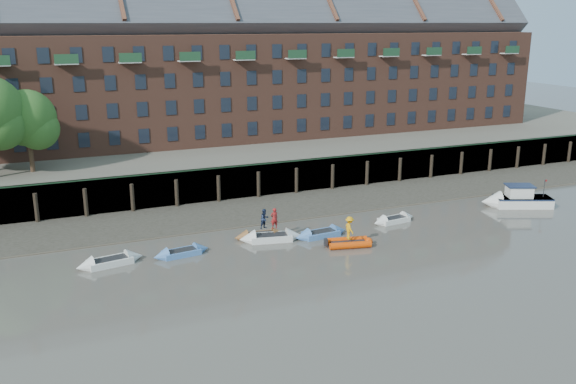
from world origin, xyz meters
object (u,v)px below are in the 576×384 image
rib_tender (350,243)px  person_rower_b (265,219)px  rowboat_4 (321,234)px  rowboat_3 (271,238)px  rowboat_0 (110,262)px  motor_launch (512,200)px  rowboat_1 (181,253)px  rowboat_5 (394,220)px  person_rower_a (274,218)px  rowboat_2 (260,236)px  person_rib_crew (349,228)px

rib_tender → person_rower_b: (-5.60, 3.66, 1.50)m
rowboat_4 → rowboat_3: bearing=166.3°
rowboat_0 → motor_launch: (36.08, 0.31, 0.43)m
rowboat_1 → rowboat_4: (11.19, -0.24, 0.02)m
rowboat_5 → person_rower_a: person_rower_a is taller
rowboat_5 → rowboat_0: bearing=174.4°
motor_launch → rib_tender: bearing=32.8°
rowboat_0 → rowboat_5: (23.57, 0.51, -0.03)m
rowboat_3 → person_rower_b: size_ratio=3.26×
motor_launch → person_rower_b: person_rower_b is taller
rowboat_4 → person_rower_b: bearing=163.7°
rowboat_5 → rowboat_2: bearing=170.1°
rowboat_2 → rowboat_4: (4.60, -1.52, 0.02)m
person_rower_a → rowboat_2: bearing=-48.9°
person_rib_crew → rib_tender: bearing=-80.1°
rowboat_2 → rowboat_3: rowboat_3 is taller
rowboat_0 → rowboat_1: (5.05, -0.14, -0.02)m
rowboat_4 → person_rib_crew: person_rib_crew is taller
rowboat_0 → person_rower_b: size_ratio=3.07×
rib_tender → person_rower_a: person_rower_a is taller
person_rower_a → motor_launch: bearing=175.9°
rowboat_1 → rowboat_5: bearing=-5.0°
rowboat_0 → rowboat_4: rowboat_0 is taller
rib_tender → person_rower_b: size_ratio=2.27×
person_rib_crew → rowboat_3: bearing=60.7°
person_rower_a → rowboat_4: bearing=165.9°
rib_tender → person_rower_b: bearing=159.0°
rowboat_2 → rib_tender: bearing=-30.3°
motor_launch → person_rib_crew: bearing=32.8°
motor_launch → person_rower_a: (-23.57, -0.04, 1.14)m
rowboat_0 → person_rower_a: 12.61m
person_rower_b → person_rib_crew: 6.61m
rowboat_4 → person_rib_crew: (1.06, -2.75, 1.23)m
rowboat_1 → person_rower_a: (7.46, 0.41, 1.59)m
rowboat_1 → person_rower_a: bearing=-3.9°
motor_launch → person_rower_a: size_ratio=4.00×
rowboat_3 → rowboat_4: bearing=1.8°
rowboat_0 → rowboat_5: bearing=-8.4°
rowboat_1 → person_rower_a: size_ratio=2.60×
person_rib_crew → rowboat_0: bearing=84.2°
rowboat_1 → person_rower_b: bearing=-1.3°
motor_launch → rowboat_4: bearing=24.4°
rib_tender → motor_launch: bearing=22.6°
person_rower_a → person_rib_crew: 5.89m
rowboat_5 → person_rower_b: size_ratio=2.71×
rowboat_1 → motor_launch: (31.03, 0.45, 0.45)m
rib_tender → person_rib_crew: size_ratio=2.02×
person_rower_b → rowboat_2: bearing=85.1°
rowboat_0 → person_rib_crew: size_ratio=2.73×
motor_launch → person_rib_crew: (-18.78, -3.44, 0.79)m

